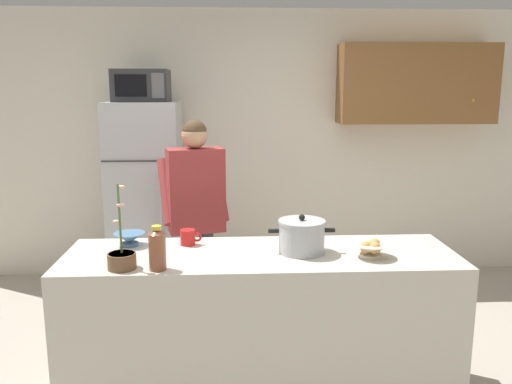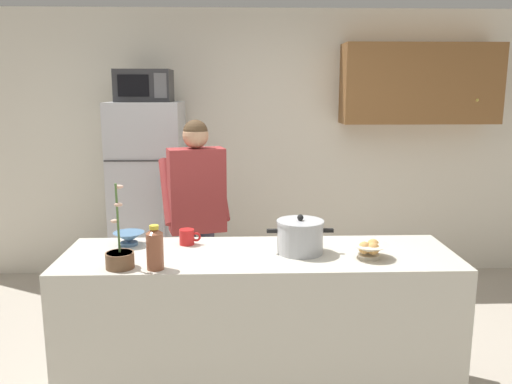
{
  "view_description": "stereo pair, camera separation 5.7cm",
  "coord_description": "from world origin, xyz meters",
  "px_view_note": "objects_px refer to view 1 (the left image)",
  "views": [
    {
      "loc": [
        -0.17,
        -2.87,
        1.85
      ],
      "look_at": [
        0.0,
        0.55,
        1.17
      ],
      "focal_mm": 36.43,
      "sensor_mm": 36.0,
      "label": 1
    },
    {
      "loc": [
        -0.11,
        -2.87,
        1.85
      ],
      "look_at": [
        0.0,
        0.55,
        1.17
      ],
      "focal_mm": 36.43,
      "sensor_mm": 36.0,
      "label": 2
    }
  ],
  "objects_px": {
    "cooking_pot": "(302,236)",
    "bottle_near_edge": "(157,249)",
    "bread_bowl": "(371,249)",
    "coffee_mug": "(188,237)",
    "refrigerator": "(147,197)",
    "potted_orchid": "(122,257)",
    "microwave": "(141,86)",
    "empty_bowl": "(130,238)",
    "person_near_pot": "(196,202)"
  },
  "relations": [
    {
      "from": "microwave",
      "to": "empty_bowl",
      "type": "xyz_separation_m",
      "value": [
        0.16,
        -1.65,
        -0.91
      ]
    },
    {
      "from": "coffee_mug",
      "to": "potted_orchid",
      "type": "distance_m",
      "value": 0.52
    },
    {
      "from": "cooking_pot",
      "to": "empty_bowl",
      "type": "bearing_deg",
      "value": 169.76
    },
    {
      "from": "bread_bowl",
      "to": "bottle_near_edge",
      "type": "relative_size",
      "value": 0.92
    },
    {
      "from": "cooking_pot",
      "to": "bottle_near_edge",
      "type": "distance_m",
      "value": 0.83
    },
    {
      "from": "refrigerator",
      "to": "bottle_near_edge",
      "type": "height_order",
      "value": "refrigerator"
    },
    {
      "from": "cooking_pot",
      "to": "bread_bowl",
      "type": "xyz_separation_m",
      "value": [
        0.38,
        -0.1,
        -0.05
      ]
    },
    {
      "from": "microwave",
      "to": "bottle_near_edge",
      "type": "relative_size",
      "value": 2.02
    },
    {
      "from": "microwave",
      "to": "potted_orchid",
      "type": "height_order",
      "value": "microwave"
    },
    {
      "from": "refrigerator",
      "to": "microwave",
      "type": "distance_m",
      "value": 1.01
    },
    {
      "from": "microwave",
      "to": "person_near_pot",
      "type": "height_order",
      "value": "microwave"
    },
    {
      "from": "person_near_pot",
      "to": "cooking_pot",
      "type": "distance_m",
      "value": 1.17
    },
    {
      "from": "bread_bowl",
      "to": "bottle_near_edge",
      "type": "height_order",
      "value": "bottle_near_edge"
    },
    {
      "from": "bottle_near_edge",
      "to": "potted_orchid",
      "type": "height_order",
      "value": "potted_orchid"
    },
    {
      "from": "bottle_near_edge",
      "to": "potted_orchid",
      "type": "xyz_separation_m",
      "value": [
        -0.19,
        0.03,
        -0.05
      ]
    },
    {
      "from": "person_near_pot",
      "to": "bottle_near_edge",
      "type": "distance_m",
      "value": 1.22
    },
    {
      "from": "bread_bowl",
      "to": "cooking_pot",
      "type": "bearing_deg",
      "value": 164.6
    },
    {
      "from": "potted_orchid",
      "to": "microwave",
      "type": "bearing_deg",
      "value": 95.51
    },
    {
      "from": "empty_bowl",
      "to": "potted_orchid",
      "type": "relative_size",
      "value": 0.41
    },
    {
      "from": "microwave",
      "to": "bottle_near_edge",
      "type": "bearing_deg",
      "value": -79.42
    },
    {
      "from": "coffee_mug",
      "to": "bottle_near_edge",
      "type": "distance_m",
      "value": 0.46
    },
    {
      "from": "empty_bowl",
      "to": "coffee_mug",
      "type": "bearing_deg",
      "value": 0.18
    },
    {
      "from": "bottle_near_edge",
      "to": "potted_orchid",
      "type": "distance_m",
      "value": 0.2
    },
    {
      "from": "cooking_pot",
      "to": "potted_orchid",
      "type": "distance_m",
      "value": 1.01
    },
    {
      "from": "microwave",
      "to": "empty_bowl",
      "type": "height_order",
      "value": "microwave"
    },
    {
      "from": "empty_bowl",
      "to": "cooking_pot",
      "type": "bearing_deg",
      "value": -10.24
    },
    {
      "from": "coffee_mug",
      "to": "potted_orchid",
      "type": "xyz_separation_m",
      "value": [
        -0.32,
        -0.41,
        0.01
      ]
    },
    {
      "from": "coffee_mug",
      "to": "bread_bowl",
      "type": "distance_m",
      "value": 1.08
    },
    {
      "from": "bottle_near_edge",
      "to": "refrigerator",
      "type": "bearing_deg",
      "value": 100.47
    },
    {
      "from": "refrigerator",
      "to": "bread_bowl",
      "type": "distance_m",
      "value": 2.5
    },
    {
      "from": "coffee_mug",
      "to": "bottle_near_edge",
      "type": "xyz_separation_m",
      "value": [
        -0.13,
        -0.44,
        0.07
      ]
    },
    {
      "from": "cooking_pot",
      "to": "bread_bowl",
      "type": "distance_m",
      "value": 0.4
    },
    {
      "from": "empty_bowl",
      "to": "bottle_near_edge",
      "type": "distance_m",
      "value": 0.5
    },
    {
      "from": "refrigerator",
      "to": "empty_bowl",
      "type": "xyz_separation_m",
      "value": [
        0.16,
        -1.67,
        0.1
      ]
    },
    {
      "from": "potted_orchid",
      "to": "empty_bowl",
      "type": "bearing_deg",
      "value": 95.14
    },
    {
      "from": "person_near_pot",
      "to": "refrigerator",
      "type": "bearing_deg",
      "value": 119.78
    },
    {
      "from": "coffee_mug",
      "to": "potted_orchid",
      "type": "bearing_deg",
      "value": -127.53
    },
    {
      "from": "microwave",
      "to": "bottle_near_edge",
      "type": "height_order",
      "value": "microwave"
    },
    {
      "from": "refrigerator",
      "to": "bottle_near_edge",
      "type": "relative_size",
      "value": 7.3
    },
    {
      "from": "cooking_pot",
      "to": "coffee_mug",
      "type": "height_order",
      "value": "cooking_pot"
    },
    {
      "from": "empty_bowl",
      "to": "potted_orchid",
      "type": "height_order",
      "value": "potted_orchid"
    },
    {
      "from": "cooking_pot",
      "to": "potted_orchid",
      "type": "bearing_deg",
      "value": -167.04
    },
    {
      "from": "cooking_pot",
      "to": "bottle_near_edge",
      "type": "bearing_deg",
      "value": -162.4
    },
    {
      "from": "refrigerator",
      "to": "coffee_mug",
      "type": "distance_m",
      "value": 1.75
    },
    {
      "from": "bottle_near_edge",
      "to": "potted_orchid",
      "type": "relative_size",
      "value": 0.52
    },
    {
      "from": "bread_bowl",
      "to": "empty_bowl",
      "type": "height_order",
      "value": "bread_bowl"
    },
    {
      "from": "coffee_mug",
      "to": "empty_bowl",
      "type": "height_order",
      "value": "coffee_mug"
    },
    {
      "from": "potted_orchid",
      "to": "bottle_near_edge",
      "type": "bearing_deg",
      "value": -7.53
    },
    {
      "from": "refrigerator",
      "to": "coffee_mug",
      "type": "xyz_separation_m",
      "value": [
        0.51,
        -1.67,
        0.1
      ]
    },
    {
      "from": "bread_bowl",
      "to": "coffee_mug",
      "type": "bearing_deg",
      "value": 164.51
    }
  ]
}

